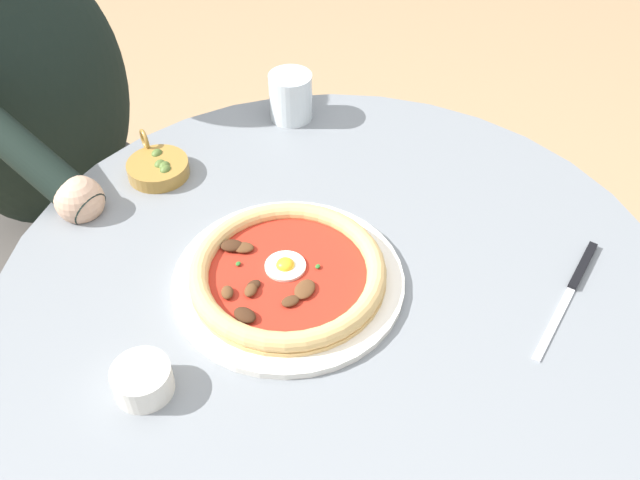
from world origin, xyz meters
TOP-DOWN VIEW (x-y plane):
  - dining_table at (0.00, 0.00)m, footprint 0.88×0.88m
  - pizza_on_plate at (0.03, -0.06)m, footprint 0.30×0.30m
  - water_glass at (-0.32, -0.21)m, footprint 0.07×0.07m
  - steak_knife at (-0.11, 0.28)m, footprint 0.22×0.05m
  - ramekin_capers at (0.23, -0.14)m, footprint 0.07×0.07m
  - olive_pan at (-0.10, -0.33)m, footprint 0.09×0.10m
  - diner_person at (-0.20, -0.64)m, footprint 0.45×0.48m
  - cafe_chair_diner at (-0.25, -0.78)m, footprint 0.50×0.50m

SIDE VIEW (x-z plane):
  - diner_person at x=-0.20m, z-range -0.07..1.07m
  - cafe_chair_diner at x=-0.25m, z-range 0.09..0.96m
  - dining_table at x=0.00m, z-range 0.19..0.91m
  - steak_knife at x=-0.11m, z-range 0.71..0.72m
  - olive_pan at x=-0.10m, z-range 0.70..0.75m
  - pizza_on_plate at x=0.03m, z-range 0.71..0.75m
  - ramekin_capers at x=0.23m, z-range 0.71..0.75m
  - water_glass at x=-0.32m, z-range 0.71..0.79m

